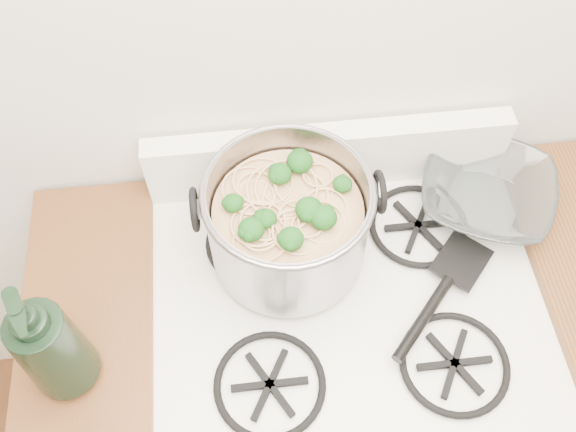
{
  "coord_description": "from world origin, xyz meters",
  "views": [
    {
      "loc": [
        -0.18,
        0.74,
        2.04
      ],
      "look_at": [
        -0.11,
        1.38,
        1.05
      ],
      "focal_mm": 40.0,
      "sensor_mm": 36.0,
      "label": 1
    }
  ],
  "objects_px": {
    "stock_pot": "(288,223)",
    "glass_bowl": "(484,198)",
    "gas_range": "(335,381)",
    "spatula": "(462,259)",
    "bottle": "(46,342)"
  },
  "relations": [
    {
      "from": "gas_range",
      "to": "bottle",
      "type": "distance_m",
      "value": 0.83
    },
    {
      "from": "spatula",
      "to": "glass_bowl",
      "type": "distance_m",
      "value": 0.16
    },
    {
      "from": "stock_pot",
      "to": "spatula",
      "type": "distance_m",
      "value": 0.36
    },
    {
      "from": "spatula",
      "to": "bottle",
      "type": "xyz_separation_m",
      "value": [
        -0.75,
        -0.14,
        0.14
      ]
    },
    {
      "from": "stock_pot",
      "to": "bottle",
      "type": "bearing_deg",
      "value": -153.26
    },
    {
      "from": "gas_range",
      "to": "glass_bowl",
      "type": "relative_size",
      "value": 8.52
    },
    {
      "from": "stock_pot",
      "to": "glass_bowl",
      "type": "bearing_deg",
      "value": 9.0
    },
    {
      "from": "stock_pot",
      "to": "spatula",
      "type": "relative_size",
      "value": 1.11
    },
    {
      "from": "spatula",
      "to": "bottle",
      "type": "bearing_deg",
      "value": -127.21
    },
    {
      "from": "gas_range",
      "to": "stock_pot",
      "type": "height_order",
      "value": "stock_pot"
    },
    {
      "from": "gas_range",
      "to": "stock_pot",
      "type": "bearing_deg",
      "value": 130.69
    },
    {
      "from": "stock_pot",
      "to": "bottle",
      "type": "relative_size",
      "value": 1.15
    },
    {
      "from": "spatula",
      "to": "glass_bowl",
      "type": "bearing_deg",
      "value": 100.89
    },
    {
      "from": "gas_range",
      "to": "spatula",
      "type": "xyz_separation_m",
      "value": [
        0.23,
        0.05,
        0.5
      ]
    },
    {
      "from": "stock_pot",
      "to": "bottle",
      "type": "xyz_separation_m",
      "value": [
        -0.42,
        -0.21,
        0.05
      ]
    }
  ]
}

